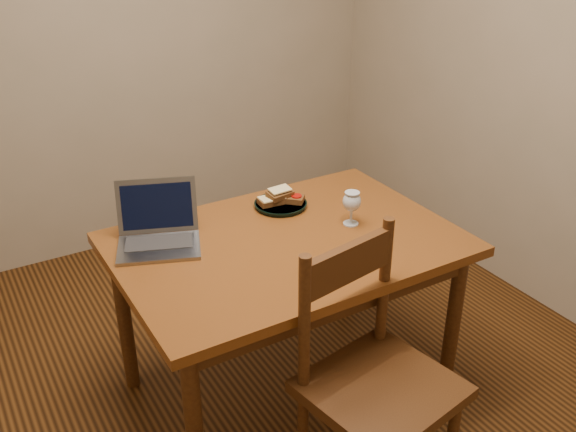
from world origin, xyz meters
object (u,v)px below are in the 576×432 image
chair (376,371)px  milk_glass (351,208)px  laptop (158,227)px  plate (281,205)px  table (287,259)px

chair → milk_glass: 0.71m
chair → laptop: size_ratio=1.38×
plate → milk_glass: milk_glass is taller
plate → laptop: bearing=-177.6°
milk_glass → laptop: bearing=160.0°
plate → laptop: size_ratio=0.59×
table → chair: (-0.01, -0.59, -0.12)m
chair → plate: (0.14, 0.86, 0.22)m
plate → milk_glass: bearing=-60.1°
table → laptop: laptop is taller
table → chair: size_ratio=2.45×
chair → plate: bearing=71.0°
chair → plate: chair is taller
chair → milk_glass: size_ratio=3.69×
chair → laptop: bearing=106.5°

